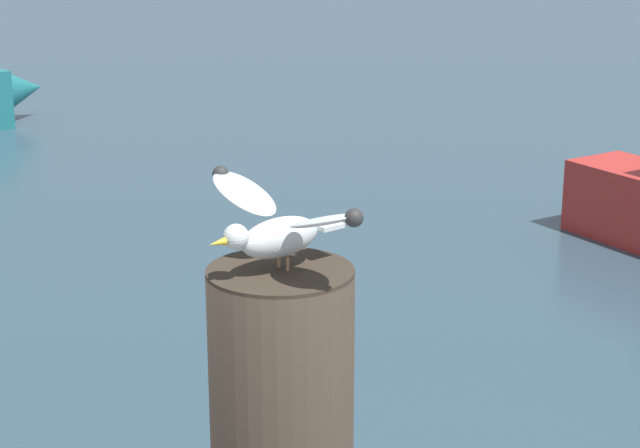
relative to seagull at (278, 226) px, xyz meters
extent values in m
cylinder|color=tan|center=(-0.01, 0.02, -0.10)|extent=(0.01, 0.01, 0.04)
cylinder|color=tan|center=(0.02, 0.00, -0.10)|extent=(0.01, 0.01, 0.04)
ellipsoid|color=silver|center=(0.00, 0.00, -0.03)|extent=(0.18, 0.25, 0.10)
sphere|color=silver|center=(-0.06, -0.11, 0.00)|extent=(0.06, 0.06, 0.06)
cone|color=yellow|center=(-0.08, -0.16, -0.01)|extent=(0.04, 0.05, 0.02)
cube|color=silver|center=(0.07, 0.13, -0.03)|extent=(0.10, 0.10, 0.01)
ellipsoid|color=silver|center=(-0.14, 0.09, 0.05)|extent=(0.26, 0.21, 0.09)
sphere|color=#303030|center=(-0.23, 0.13, 0.08)|extent=(0.04, 0.04, 0.04)
ellipsoid|color=silver|center=(0.15, -0.06, 0.05)|extent=(0.26, 0.21, 0.09)
sphere|color=#303030|center=(0.24, -0.11, 0.08)|extent=(0.04, 0.04, 0.04)
cone|color=#1E7075|center=(-9.86, 11.15, -2.15)|extent=(1.29, 1.29, 0.97)
camera|label=1|loc=(1.14, -2.37, 0.80)|focal=62.51mm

